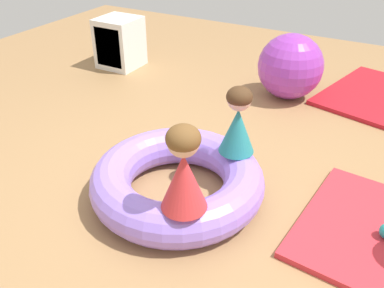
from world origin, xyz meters
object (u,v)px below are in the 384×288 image
(exercise_ball_large, at_px, (290,67))
(child_in_red, at_px, (184,169))
(child_in_teal, at_px, (238,121))
(storage_cube, at_px, (118,43))
(inflatable_cushion, at_px, (177,180))

(exercise_ball_large, bearing_deg, child_in_red, -87.02)
(child_in_teal, height_order, exercise_ball_large, child_in_teal)
(child_in_red, bearing_deg, child_in_teal, -2.43)
(child_in_teal, xyz_separation_m, exercise_ball_large, (-0.13, 1.59, -0.18))
(child_in_teal, height_order, storage_cube, child_in_teal)
(child_in_red, relative_size, storage_cube, 0.92)
(exercise_ball_large, relative_size, storage_cube, 1.13)
(child_in_red, bearing_deg, storage_cube, 43.73)
(child_in_teal, bearing_deg, inflatable_cushion, -37.58)
(exercise_ball_large, distance_m, storage_cube, 1.99)
(child_in_teal, relative_size, exercise_ball_large, 0.74)
(child_in_red, bearing_deg, exercise_ball_large, 1.94)
(storage_cube, bearing_deg, child_in_red, -45.23)
(inflatable_cushion, bearing_deg, exercise_ball_large, 85.96)
(child_in_red, height_order, storage_cube, child_in_red)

